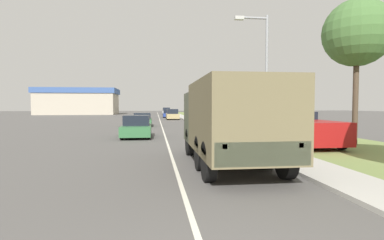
{
  "coord_description": "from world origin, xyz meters",
  "views": [
    {
      "loc": [
        -0.67,
        -1.71,
        2.1
      ],
      "look_at": [
        0.77,
        9.97,
        1.55
      ],
      "focal_mm": 28.0,
      "sensor_mm": 36.0,
      "label": 1
    }
  ],
  "objects_px": {
    "military_truck": "(230,119)",
    "car_farthest_ahead": "(166,112)",
    "lamp_post": "(262,68)",
    "car_nearest_ahead": "(137,127)",
    "car_second_ahead": "(142,120)",
    "car_fourth_ahead": "(168,114)",
    "car_third_ahead": "(172,115)",
    "pickup_truck": "(303,129)"
  },
  "relations": [
    {
      "from": "military_truck",
      "to": "lamp_post",
      "type": "height_order",
      "value": "lamp_post"
    },
    {
      "from": "car_farthest_ahead",
      "to": "pickup_truck",
      "type": "height_order",
      "value": "pickup_truck"
    },
    {
      "from": "car_fourth_ahead",
      "to": "car_third_ahead",
      "type": "bearing_deg",
      "value": -87.29
    },
    {
      "from": "car_nearest_ahead",
      "to": "car_third_ahead",
      "type": "xyz_separation_m",
      "value": [
        3.91,
        26.61,
        0.06
      ]
    },
    {
      "from": "car_third_ahead",
      "to": "car_fourth_ahead",
      "type": "relative_size",
      "value": 1.05
    },
    {
      "from": "car_third_ahead",
      "to": "military_truck",
      "type": "bearing_deg",
      "value": -90.12
    },
    {
      "from": "car_fourth_ahead",
      "to": "car_farthest_ahead",
      "type": "distance_m",
      "value": 15.82
    },
    {
      "from": "lamp_post",
      "to": "car_farthest_ahead",
      "type": "bearing_deg",
      "value": 92.65
    },
    {
      "from": "pickup_truck",
      "to": "lamp_post",
      "type": "height_order",
      "value": "lamp_post"
    },
    {
      "from": "car_second_ahead",
      "to": "lamp_post",
      "type": "height_order",
      "value": "lamp_post"
    },
    {
      "from": "car_nearest_ahead",
      "to": "military_truck",
      "type": "bearing_deg",
      "value": -69.12
    },
    {
      "from": "lamp_post",
      "to": "car_third_ahead",
      "type": "bearing_deg",
      "value": 94.4
    },
    {
      "from": "car_fourth_ahead",
      "to": "lamp_post",
      "type": "xyz_separation_m",
      "value": [
        2.89,
        -40.57,
        3.31
      ]
    },
    {
      "from": "car_farthest_ahead",
      "to": "lamp_post",
      "type": "bearing_deg",
      "value": -87.35
    },
    {
      "from": "car_nearest_ahead",
      "to": "pickup_truck",
      "type": "bearing_deg",
      "value": -29.54
    },
    {
      "from": "military_truck",
      "to": "car_nearest_ahead",
      "type": "height_order",
      "value": "military_truck"
    },
    {
      "from": "car_nearest_ahead",
      "to": "car_farthest_ahead",
      "type": "distance_m",
      "value": 50.42
    },
    {
      "from": "car_third_ahead",
      "to": "lamp_post",
      "type": "distance_m",
      "value": 32.99
    },
    {
      "from": "military_truck",
      "to": "car_farthest_ahead",
      "type": "xyz_separation_m",
      "value": [
        -0.01,
        60.33,
        -0.88
      ]
    },
    {
      "from": "car_second_ahead",
      "to": "car_fourth_ahead",
      "type": "distance_m",
      "value": 23.46
    },
    {
      "from": "car_second_ahead",
      "to": "car_third_ahead",
      "type": "height_order",
      "value": "car_third_ahead"
    },
    {
      "from": "military_truck",
      "to": "car_nearest_ahead",
      "type": "distance_m",
      "value": 10.81
    },
    {
      "from": "military_truck",
      "to": "car_farthest_ahead",
      "type": "distance_m",
      "value": 60.33
    },
    {
      "from": "car_second_ahead",
      "to": "car_third_ahead",
      "type": "xyz_separation_m",
      "value": [
        4.01,
        15.33,
        0.1
      ]
    },
    {
      "from": "car_nearest_ahead",
      "to": "car_second_ahead",
      "type": "distance_m",
      "value": 11.28
    },
    {
      "from": "car_third_ahead",
      "to": "lamp_post",
      "type": "height_order",
      "value": "lamp_post"
    },
    {
      "from": "car_third_ahead",
      "to": "pickup_truck",
      "type": "relative_size",
      "value": 0.89
    },
    {
      "from": "car_farthest_ahead",
      "to": "pickup_truck",
      "type": "relative_size",
      "value": 0.9
    },
    {
      "from": "car_third_ahead",
      "to": "car_fourth_ahead",
      "type": "xyz_separation_m",
      "value": [
        -0.37,
        7.84,
        -0.08
      ]
    },
    {
      "from": "car_nearest_ahead",
      "to": "car_farthest_ahead",
      "type": "relative_size",
      "value": 0.82
    },
    {
      "from": "car_third_ahead",
      "to": "car_fourth_ahead",
      "type": "distance_m",
      "value": 7.85
    },
    {
      "from": "car_second_ahead",
      "to": "car_fourth_ahead",
      "type": "height_order",
      "value": "car_fourth_ahead"
    },
    {
      "from": "car_nearest_ahead",
      "to": "pickup_truck",
      "type": "distance_m",
      "value": 10.47
    },
    {
      "from": "car_fourth_ahead",
      "to": "pickup_truck",
      "type": "distance_m",
      "value": 40.0
    },
    {
      "from": "car_nearest_ahead",
      "to": "car_farthest_ahead",
      "type": "bearing_deg",
      "value": 85.65
    },
    {
      "from": "military_truck",
      "to": "pickup_truck",
      "type": "relative_size",
      "value": 1.29
    },
    {
      "from": "military_truck",
      "to": "pickup_truck",
      "type": "bearing_deg",
      "value": 42.89
    },
    {
      "from": "car_third_ahead",
      "to": "car_fourth_ahead",
      "type": "bearing_deg",
      "value": 92.71
    },
    {
      "from": "car_nearest_ahead",
      "to": "lamp_post",
      "type": "height_order",
      "value": "lamp_post"
    },
    {
      "from": "car_fourth_ahead",
      "to": "car_farthest_ahead",
      "type": "bearing_deg",
      "value": 88.98
    },
    {
      "from": "pickup_truck",
      "to": "car_fourth_ahead",
      "type": "bearing_deg",
      "value": 98.0
    },
    {
      "from": "car_fourth_ahead",
      "to": "pickup_truck",
      "type": "height_order",
      "value": "pickup_truck"
    }
  ]
}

